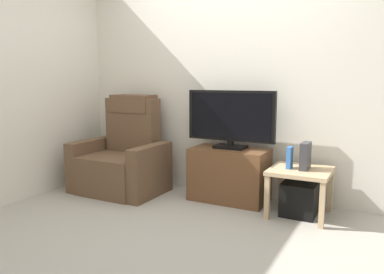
{
  "coord_description": "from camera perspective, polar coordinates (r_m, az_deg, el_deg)",
  "views": [
    {
      "loc": [
        1.53,
        -2.73,
        1.25
      ],
      "look_at": [
        -0.17,
        0.5,
        0.7
      ],
      "focal_mm": 35.54,
      "sensor_mm": 36.0,
      "label": 1
    }
  ],
  "objects": [
    {
      "name": "tv_stand",
      "position": [
        3.99,
        5.58,
        -5.61
      ],
      "size": [
        0.79,
        0.43,
        0.55
      ],
      "color": "brown",
      "rests_on": "ground"
    },
    {
      "name": "recliner_armchair",
      "position": [
        4.39,
        -10.32,
        -3.11
      ],
      "size": [
        0.98,
        0.78,
        1.08
      ],
      "rotation": [
        0.0,
        0.0,
        -0.14
      ],
      "color": "brown",
      "rests_on": "ground"
    },
    {
      "name": "subwoofer_box",
      "position": [
        3.71,
        15.81,
        -8.93
      ],
      "size": [
        0.31,
        0.31,
        0.31
      ],
      "primitive_type": "cube",
      "color": "black",
      "rests_on": "ground"
    },
    {
      "name": "ground_plane",
      "position": [
        3.37,
        -1.41,
        -13.21
      ],
      "size": [
        6.4,
        6.4,
        0.0
      ],
      "primitive_type": "plane",
      "color": "#9E998E"
    },
    {
      "name": "book_upright",
      "position": [
        3.62,
        14.44,
        -3.02
      ],
      "size": [
        0.04,
        0.11,
        0.2
      ],
      "primitive_type": "cube",
      "color": "#3366B2",
      "rests_on": "side_table"
    },
    {
      "name": "wall_back",
      "position": [
        4.15,
        6.26,
        9.2
      ],
      "size": [
        6.4,
        0.06,
        2.6
      ],
      "primitive_type": "cube",
      "color": "beige",
      "rests_on": "ground"
    },
    {
      "name": "side_table",
      "position": [
        3.65,
        15.94,
        -5.68
      ],
      "size": [
        0.54,
        0.54,
        0.44
      ],
      "color": "tan",
      "rests_on": "ground"
    },
    {
      "name": "game_console",
      "position": [
        3.61,
        16.64,
        -2.73
      ],
      "size": [
        0.07,
        0.2,
        0.25
      ],
      "primitive_type": "cube",
      "color": "#333338",
      "rests_on": "side_table"
    },
    {
      "name": "television",
      "position": [
        3.9,
        5.81,
        2.86
      ],
      "size": [
        0.94,
        0.2,
        0.6
      ],
      "color": "black",
      "rests_on": "tv_stand"
    },
    {
      "name": "wall_side",
      "position": [
        4.37,
        -23.79,
        8.5
      ],
      "size": [
        0.06,
        4.48,
        2.6
      ],
      "primitive_type": "cube",
      "color": "beige",
      "rests_on": "ground"
    }
  ]
}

